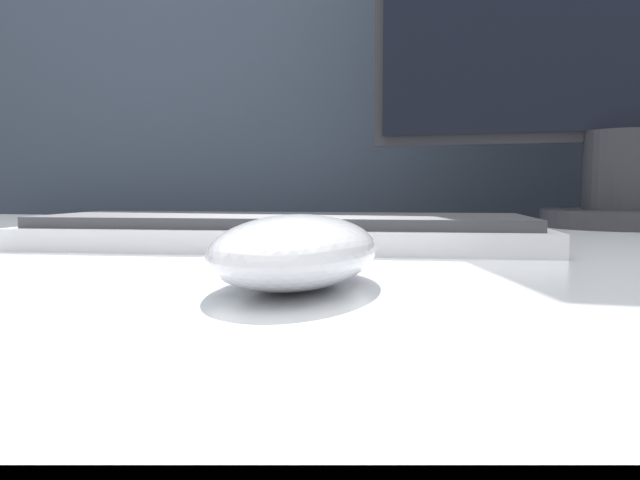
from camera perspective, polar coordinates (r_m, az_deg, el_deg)
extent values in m
cube|color=#333D4C|center=(1.02, 10.23, -1.35)|extent=(5.00, 0.03, 1.31)
ellipsoid|color=silver|center=(0.28, -2.15, -0.96)|extent=(0.08, 0.13, 0.03)
cube|color=silver|center=(0.48, -3.27, 0.38)|extent=(0.40, 0.19, 0.02)
cube|color=#38383D|center=(0.48, -3.28, 1.82)|extent=(0.37, 0.17, 0.01)
cylinder|color=#28282D|center=(0.79, 25.92, 1.79)|extent=(0.18, 0.18, 0.02)
cylinder|color=#28282D|center=(0.79, 26.06, 5.73)|extent=(0.09, 0.09, 0.09)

